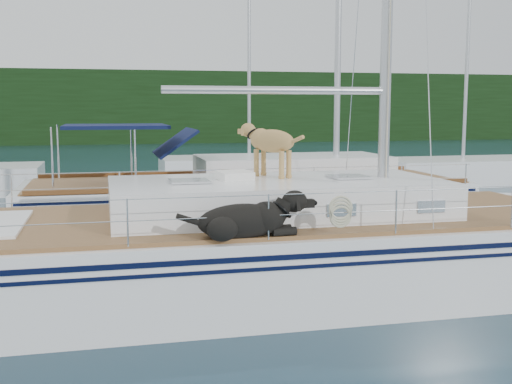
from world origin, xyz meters
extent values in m
plane|color=black|center=(0.00, 0.00, 0.00)|extent=(120.00, 120.00, 0.00)
cube|color=black|center=(0.00, 45.00, 3.00)|extent=(90.00, 3.00, 6.00)
cube|color=#595147|center=(0.00, 46.20, 0.60)|extent=(92.00, 1.00, 1.20)
cube|color=white|center=(0.00, 0.00, 0.50)|extent=(12.00, 3.80, 1.40)
cube|color=brown|center=(0.00, 0.00, 1.23)|extent=(11.52, 3.50, 0.06)
cube|color=white|center=(0.80, 0.00, 1.54)|extent=(5.20, 2.50, 0.55)
cylinder|color=silver|center=(0.80, 0.00, 3.21)|extent=(3.60, 0.12, 0.12)
cylinder|color=silver|center=(0.00, -1.75, 1.82)|extent=(10.56, 0.01, 0.01)
cylinder|color=silver|center=(0.00, 1.75, 1.82)|extent=(10.56, 0.01, 0.01)
cube|color=blue|center=(0.10, 1.57, 1.29)|extent=(0.86, 0.75, 0.06)
cube|color=white|center=(0.15, 0.19, 1.88)|extent=(0.59, 0.52, 0.13)
torus|color=beige|center=(1.18, -1.78, 1.62)|extent=(0.43, 0.16, 0.42)
cube|color=white|center=(1.64, 6.01, 0.45)|extent=(11.00, 3.50, 1.30)
cube|color=brown|center=(1.64, 6.01, 1.10)|extent=(10.56, 3.29, 0.06)
cube|color=white|center=(2.84, 6.01, 1.45)|extent=(4.80, 2.30, 0.55)
cube|color=#0D1238|center=(-1.56, 6.01, 2.50)|extent=(2.40, 2.30, 0.08)
cube|color=white|center=(4.00, 16.00, 0.40)|extent=(7.20, 3.00, 1.10)
cylinder|color=silver|center=(4.00, 16.00, 6.00)|extent=(0.14, 0.14, 11.00)
cube|color=white|center=(12.00, 13.00, 0.40)|extent=(6.40, 3.00, 1.10)
cylinder|color=silver|center=(12.00, 13.00, 6.00)|extent=(0.14, 0.14, 11.00)
camera|label=1|loc=(-1.87, -9.70, 2.94)|focal=45.00mm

